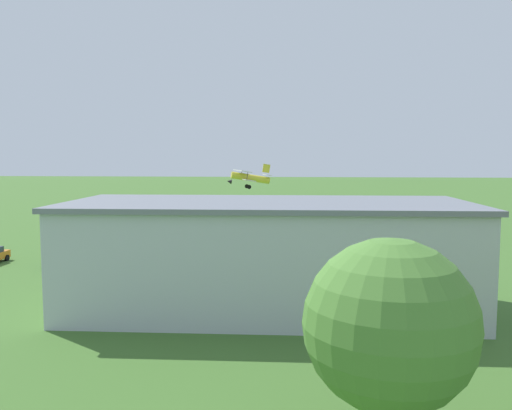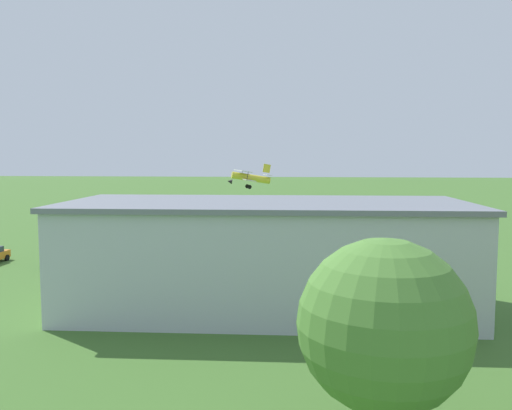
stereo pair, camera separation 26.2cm
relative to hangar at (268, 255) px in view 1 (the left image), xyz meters
The scene contains 9 objects.
ground_plane 40.10m from the hangar, 91.04° to the right, with size 400.00×400.00×0.00m, color #3D6628.
hangar is the anchor object (origin of this frame).
biplane 43.87m from the hangar, 82.46° to the right, with size 7.02×8.00×3.84m.
car_white 19.36m from the hangar, 132.19° to the right, with size 2.36×4.26×1.58m.
car_yellow 19.24m from the hangar, 44.45° to the right, with size 2.26×4.70×1.62m.
car_blue 24.92m from the hangar, 31.01° to the right, with size 2.26×4.65×1.60m.
person_at_fence_line 18.27m from the hangar, 114.62° to the right, with size 0.50×0.50×1.75m.
person_near_hangar_door 16.36m from the hangar, 39.96° to the right, with size 0.47×0.47×1.68m.
tree_at_field_edge 19.73m from the hangar, 105.67° to the left, with size 5.89×5.89×8.13m.
Camera 1 is at (-1.57, 76.21, 10.82)m, focal length 36.48 mm.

